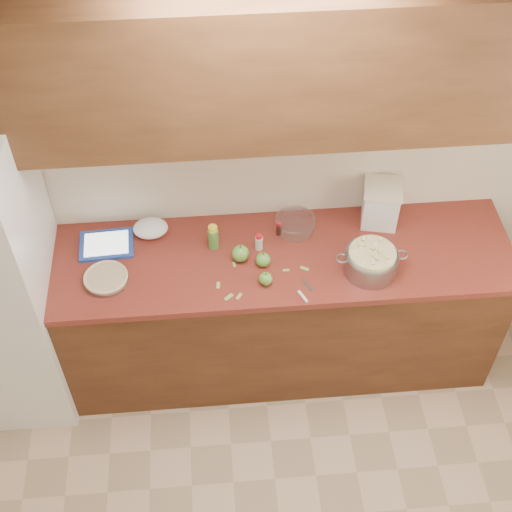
{
  "coord_description": "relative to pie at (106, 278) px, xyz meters",
  "views": [
    {
      "loc": [
        -0.24,
        -0.99,
        3.67
      ],
      "look_at": [
        -0.04,
        1.43,
        0.98
      ],
      "focal_mm": 50.0,
      "sensor_mm": 36.0,
      "label": 1
    }
  ],
  "objects": [
    {
      "name": "room_shell",
      "position": [
        0.8,
        -1.37,
        0.36
      ],
      "size": [
        3.6,
        3.6,
        3.6
      ],
      "color": "tan",
      "rests_on": "ground"
    },
    {
      "name": "counter_run",
      "position": [
        0.8,
        0.1,
        -0.48
      ],
      "size": [
        2.64,
        0.68,
        0.92
      ],
      "color": "#5C3119",
      "rests_on": "ground"
    },
    {
      "name": "upper_cabinets",
      "position": [
        0.8,
        0.26,
        1.01
      ],
      "size": [
        2.6,
        0.34,
        0.7
      ],
      "primitive_type": "cube",
      "color": "brown",
      "rests_on": "room_shell"
    },
    {
      "name": "pie",
      "position": [
        0.0,
        0.0,
        0.0
      ],
      "size": [
        0.23,
        0.23,
        0.04
      ],
      "rotation": [
        0.0,
        0.0,
        0.16
      ],
      "color": "silver",
      "rests_on": "counter_run"
    },
    {
      "name": "colander",
      "position": [
        1.34,
        -0.04,
        0.05
      ],
      "size": [
        0.37,
        0.27,
        0.14
      ],
      "rotation": [
        0.0,
        0.0,
        0.07
      ],
      "color": "gray",
      "rests_on": "counter_run"
    },
    {
      "name": "flour_canister",
      "position": [
        1.45,
        0.31,
        0.11
      ],
      "size": [
        0.24,
        0.24,
        0.25
      ],
      "rotation": [
        0.0,
        0.0,
        -0.22
      ],
      "color": "silver",
      "rests_on": "counter_run"
    },
    {
      "name": "tablet",
      "position": [
        -0.01,
        0.24,
        -0.01
      ],
      "size": [
        0.29,
        0.23,
        0.02
      ],
      "rotation": [
        0.0,
        0.0,
        0.05
      ],
      "color": "#203F9C",
      "rests_on": "counter_run"
    },
    {
      "name": "paring_knife",
      "position": [
        0.98,
        -0.18,
        -0.01
      ],
      "size": [
        0.08,
        0.16,
        0.02
      ],
      "rotation": [
        0.0,
        0.0,
        0.44
      ],
      "color": "gray",
      "rests_on": "counter_run"
    },
    {
      "name": "lemon_bottle",
      "position": [
        0.55,
        0.19,
        0.05
      ],
      "size": [
        0.05,
        0.05,
        0.15
      ],
      "rotation": [
        0.0,
        0.0,
        -0.04
      ],
      "color": "#4C8C38",
      "rests_on": "counter_run"
    },
    {
      "name": "cinnamon_shaker",
      "position": [
        0.79,
        0.16,
        0.03
      ],
      "size": [
        0.04,
        0.04,
        0.1
      ],
      "rotation": [
        0.0,
        0.0,
        -0.17
      ],
      "color": "beige",
      "rests_on": "counter_run"
    },
    {
      "name": "vanilla_bottle",
      "position": [
        0.9,
        0.25,
        0.02
      ],
      "size": [
        0.03,
        0.03,
        0.08
      ],
      "rotation": [
        0.0,
        0.0,
        -0.4
      ],
      "color": "black",
      "rests_on": "counter_run"
    },
    {
      "name": "mixing_bowl",
      "position": [
        0.99,
        0.28,
        0.02
      ],
      "size": [
        0.22,
        0.22,
        0.08
      ],
      "rotation": [
        0.0,
        0.0,
        0.2
      ],
      "color": "silver",
      "rests_on": "counter_run"
    },
    {
      "name": "paper_towel",
      "position": [
        0.22,
        0.32,
        0.02
      ],
      "size": [
        0.21,
        0.18,
        0.08
      ],
      "primitive_type": "ellipsoid",
      "rotation": [
        0.0,
        0.0,
        0.17
      ],
      "color": "white",
      "rests_on": "counter_run"
    },
    {
      "name": "apple_left",
      "position": [
        0.69,
        0.09,
        0.03
      ],
      "size": [
        0.09,
        0.09,
        0.1
      ],
      "color": "#558F31",
      "rests_on": "counter_run"
    },
    {
      "name": "apple_center",
      "position": [
        0.8,
        0.04,
        0.02
      ],
      "size": [
        0.08,
        0.08,
        0.09
      ],
      "color": "#558F31",
      "rests_on": "counter_run"
    },
    {
      "name": "apple_front",
      "position": [
        0.8,
        -0.08,
        0.02
      ],
      "size": [
        0.07,
        0.07,
        0.08
      ],
      "color": "#558F31",
      "rests_on": "counter_run"
    },
    {
      "name": "peel_a",
      "position": [
        0.91,
        -0.01,
        -0.02
      ],
      "size": [
        0.03,
        0.01,
        0.0
      ],
      "primitive_type": "cube",
      "rotation": [
        0.0,
        0.0,
        0.03
      ],
      "color": "#86A952",
      "rests_on": "counter_run"
    },
    {
      "name": "peel_b",
      "position": [
        0.56,
        -0.08,
        -0.02
      ],
      "size": [
        0.02,
        0.04,
        0.0
      ],
      "primitive_type": "cube",
      "rotation": [
        0.0,
        0.0,
        1.44
      ],
      "color": "#86A952",
      "rests_on": "counter_run"
    },
    {
      "name": "peel_c",
      "position": [
        1.01,
        -0.0,
        -0.02
      ],
      "size": [
        0.05,
        0.04,
        0.0
      ],
      "primitive_type": "cube",
      "rotation": [
        0.0,
        0.0,
        -0.52
      ],
      "color": "#86A952",
      "rests_on": "counter_run"
    },
    {
      "name": "peel_d",
      "position": [
        0.66,
        -0.16,
        -0.02
      ],
      "size": [
        0.04,
        0.04,
        0.0
      ],
      "primitive_type": "cube",
      "rotation": [
        0.0,
        0.0,
        0.97
      ],
      "color": "#86A952",
      "rests_on": "counter_run"
    },
    {
      "name": "peel_e",
      "position": [
        0.61,
        -0.16,
        -0.02
      ],
      "size": [
        0.05,
        0.05,
        0.0
      ],
      "primitive_type": "cube",
      "rotation": [
        0.0,
        0.0,
        0.7
      ],
      "color": "#86A952",
      "rests_on": "counter_run"
    },
    {
      "name": "peel_f",
      "position": [
        0.65,
        0.05,
        -0.02
      ],
      "size": [
        0.02,
        0.03,
        0.0
      ],
      "primitive_type": "cube",
      "rotation": [
        0.0,
        0.0,
        -1.48
      ],
      "color": "#86A952",
      "rests_on": "counter_run"
    }
  ]
}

